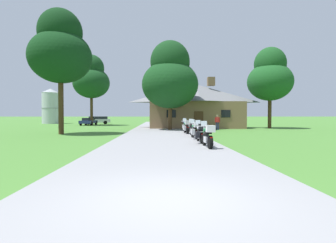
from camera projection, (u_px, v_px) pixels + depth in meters
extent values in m
plane|color=#42752D|center=(161.00, 133.00, 25.24)|extent=(500.00, 500.00, 0.00)
cube|color=gray|center=(161.00, 134.00, 23.24)|extent=(6.40, 80.00, 0.06)
cylinder|color=black|center=(204.00, 139.00, 14.18)|extent=(0.13, 0.64, 0.64)
cylinder|color=black|center=(210.00, 142.00, 12.74)|extent=(0.17, 0.64, 0.64)
cube|color=silver|center=(207.00, 140.00, 13.44)|extent=(0.28, 0.57, 0.30)
ellipsoid|color=#195B33|center=(206.00, 130.00, 13.68)|extent=(0.32, 0.53, 0.26)
cube|color=black|center=(208.00, 133.00, 13.23)|extent=(0.30, 0.53, 0.10)
cylinder|color=silver|center=(204.00, 126.00, 14.12)|extent=(0.66, 0.05, 0.03)
cylinder|color=silver|center=(204.00, 133.00, 14.17)|extent=(0.07, 0.24, 0.73)
cube|color=#B2BCC6|center=(204.00, 123.00, 14.21)|extent=(0.32, 0.12, 0.27)
sphere|color=silver|center=(204.00, 129.00, 14.12)|extent=(0.11, 0.11, 0.11)
cube|color=silver|center=(210.00, 129.00, 12.67)|extent=(0.41, 0.37, 0.32)
cube|color=red|center=(211.00, 138.00, 12.51)|extent=(0.14, 0.03, 0.06)
cylinder|color=silver|center=(212.00, 144.00, 13.07)|extent=(0.09, 0.55, 0.07)
cylinder|color=black|center=(198.00, 136.00, 16.54)|extent=(0.12, 0.64, 0.64)
cylinder|color=black|center=(202.00, 138.00, 15.11)|extent=(0.16, 0.64, 0.64)
cube|color=silver|center=(200.00, 136.00, 15.80)|extent=(0.27, 0.56, 0.30)
ellipsoid|color=#B2B5BC|center=(199.00, 128.00, 16.05)|extent=(0.31, 0.52, 0.26)
cube|color=black|center=(201.00, 130.00, 15.59)|extent=(0.29, 0.52, 0.10)
cylinder|color=silver|center=(198.00, 125.00, 16.49)|extent=(0.66, 0.04, 0.03)
cylinder|color=silver|center=(198.00, 130.00, 16.53)|extent=(0.06, 0.24, 0.73)
cube|color=#B2BCC6|center=(198.00, 122.00, 16.58)|extent=(0.32, 0.11, 0.27)
sphere|color=silver|center=(198.00, 127.00, 16.49)|extent=(0.11, 0.11, 0.11)
cube|color=black|center=(202.00, 127.00, 15.04)|extent=(0.40, 0.37, 0.32)
cube|color=red|center=(203.00, 134.00, 14.88)|extent=(0.14, 0.03, 0.06)
cylinder|color=silver|center=(204.00, 139.00, 15.43)|extent=(0.08, 0.55, 0.07)
cube|color=black|center=(197.00, 135.00, 15.14)|extent=(0.21, 0.40, 0.36)
cube|color=black|center=(207.00, 135.00, 15.16)|extent=(0.21, 0.40, 0.36)
cylinder|color=black|center=(193.00, 133.00, 19.23)|extent=(0.16, 0.65, 0.64)
cylinder|color=black|center=(197.00, 134.00, 17.79)|extent=(0.20, 0.65, 0.64)
cube|color=silver|center=(195.00, 133.00, 18.49)|extent=(0.30, 0.58, 0.30)
ellipsoid|color=#195B33|center=(194.00, 126.00, 18.74)|extent=(0.34, 0.54, 0.26)
cube|color=black|center=(195.00, 128.00, 18.28)|extent=(0.32, 0.54, 0.10)
cylinder|color=silver|center=(193.00, 123.00, 19.17)|extent=(0.66, 0.08, 0.03)
cylinder|color=silver|center=(193.00, 128.00, 19.22)|extent=(0.08, 0.24, 0.73)
cube|color=#B2BCC6|center=(192.00, 121.00, 19.26)|extent=(0.33, 0.13, 0.27)
sphere|color=silver|center=(193.00, 125.00, 19.17)|extent=(0.11, 0.11, 0.11)
cube|color=#B7B7BC|center=(197.00, 125.00, 17.73)|extent=(0.43, 0.39, 0.32)
cube|color=red|center=(198.00, 131.00, 17.57)|extent=(0.14, 0.04, 0.06)
cylinder|color=silver|center=(198.00, 136.00, 18.13)|extent=(0.11, 0.55, 0.07)
cube|color=#B7B7BC|center=(193.00, 132.00, 17.81)|extent=(0.23, 0.41, 0.36)
cube|color=#B7B7BC|center=(201.00, 132.00, 17.87)|extent=(0.23, 0.41, 0.36)
cylinder|color=black|center=(191.00, 131.00, 21.73)|extent=(0.13, 0.64, 0.64)
cylinder|color=black|center=(193.00, 132.00, 20.29)|extent=(0.17, 0.64, 0.64)
cube|color=silver|center=(192.00, 131.00, 20.99)|extent=(0.28, 0.57, 0.30)
ellipsoid|color=orange|center=(192.00, 125.00, 21.24)|extent=(0.31, 0.53, 0.26)
cube|color=black|center=(192.00, 126.00, 20.78)|extent=(0.29, 0.53, 0.10)
cylinder|color=silver|center=(191.00, 122.00, 21.67)|extent=(0.66, 0.05, 0.03)
cylinder|color=silver|center=(191.00, 126.00, 21.72)|extent=(0.07, 0.24, 0.73)
cube|color=#B2BCC6|center=(191.00, 121.00, 21.77)|extent=(0.32, 0.12, 0.27)
sphere|color=silver|center=(191.00, 124.00, 21.68)|extent=(0.11, 0.11, 0.11)
cube|color=black|center=(193.00, 124.00, 20.22)|extent=(0.41, 0.37, 0.32)
cube|color=red|center=(193.00, 129.00, 20.06)|extent=(0.14, 0.03, 0.06)
cylinder|color=silver|center=(194.00, 133.00, 20.61)|extent=(0.08, 0.55, 0.07)
cylinder|color=black|center=(185.00, 129.00, 24.21)|extent=(0.16, 0.65, 0.64)
cylinder|color=black|center=(188.00, 130.00, 22.78)|extent=(0.20, 0.65, 0.64)
cube|color=silver|center=(186.00, 129.00, 23.47)|extent=(0.30, 0.58, 0.30)
ellipsoid|color=#195B33|center=(186.00, 124.00, 23.72)|extent=(0.34, 0.54, 0.26)
cube|color=black|center=(187.00, 125.00, 23.26)|extent=(0.32, 0.54, 0.10)
cylinder|color=silver|center=(185.00, 122.00, 24.15)|extent=(0.66, 0.08, 0.03)
cylinder|color=silver|center=(185.00, 125.00, 24.20)|extent=(0.08, 0.24, 0.73)
cube|color=#B2BCC6|center=(185.00, 120.00, 24.25)|extent=(0.33, 0.13, 0.27)
sphere|color=silver|center=(185.00, 123.00, 24.16)|extent=(0.11, 0.11, 0.11)
cube|color=#B7B7BC|center=(188.00, 123.00, 22.71)|extent=(0.43, 0.39, 0.32)
cube|color=red|center=(188.00, 128.00, 22.55)|extent=(0.14, 0.04, 0.06)
cylinder|color=silver|center=(189.00, 131.00, 23.11)|extent=(0.11, 0.55, 0.07)
cube|color=#B7B7BC|center=(185.00, 128.00, 22.79)|extent=(0.23, 0.41, 0.36)
cube|color=#B7B7BC|center=(191.00, 128.00, 22.85)|extent=(0.23, 0.41, 0.36)
cylinder|color=black|center=(184.00, 128.00, 26.95)|extent=(0.13, 0.64, 0.64)
cylinder|color=black|center=(186.00, 129.00, 25.51)|extent=(0.17, 0.64, 0.64)
cube|color=silver|center=(185.00, 128.00, 26.21)|extent=(0.28, 0.57, 0.30)
ellipsoid|color=#1E3899|center=(185.00, 123.00, 26.45)|extent=(0.32, 0.53, 0.26)
cube|color=black|center=(186.00, 124.00, 26.00)|extent=(0.30, 0.53, 0.10)
cylinder|color=silver|center=(184.00, 121.00, 26.89)|extent=(0.66, 0.05, 0.03)
cylinder|color=silver|center=(184.00, 124.00, 26.94)|extent=(0.07, 0.24, 0.73)
cube|color=#B2BCC6|center=(184.00, 119.00, 26.99)|extent=(0.32, 0.12, 0.27)
sphere|color=silver|center=(184.00, 122.00, 26.89)|extent=(0.11, 0.11, 0.11)
cube|color=#B7B7BC|center=(186.00, 122.00, 25.44)|extent=(0.41, 0.37, 0.32)
cube|color=red|center=(187.00, 126.00, 25.28)|extent=(0.14, 0.03, 0.06)
cylinder|color=silver|center=(187.00, 129.00, 25.84)|extent=(0.09, 0.55, 0.07)
cube|color=#B7B7BC|center=(184.00, 127.00, 25.54)|extent=(0.21, 0.41, 0.36)
cube|color=#B7B7BC|center=(189.00, 127.00, 25.57)|extent=(0.21, 0.41, 0.36)
cube|color=brown|center=(195.00, 115.00, 34.85)|extent=(11.57, 6.34, 3.31)
pyramid|color=slate|center=(195.00, 93.00, 34.78)|extent=(12.26, 6.72, 2.36)
cube|color=brown|center=(211.00, 81.00, 34.81)|extent=(0.90, 0.90, 1.10)
cube|color=#472D19|center=(199.00, 120.00, 31.67)|extent=(1.10, 0.08, 2.10)
cube|color=black|center=(171.00, 114.00, 31.54)|extent=(1.10, 0.06, 0.90)
cube|color=black|center=(226.00, 114.00, 31.76)|extent=(1.10, 0.06, 0.90)
cylinder|color=navy|center=(217.00, 126.00, 29.82)|extent=(0.14, 0.14, 0.86)
cylinder|color=navy|center=(218.00, 126.00, 29.79)|extent=(0.14, 0.14, 0.86)
cube|color=#A8231E|center=(217.00, 120.00, 29.79)|extent=(0.39, 0.28, 0.56)
cylinder|color=#A8231E|center=(215.00, 120.00, 29.82)|extent=(0.09, 0.09, 0.58)
cylinder|color=#A8231E|center=(219.00, 120.00, 29.76)|extent=(0.09, 0.09, 0.58)
sphere|color=tan|center=(217.00, 116.00, 29.78)|extent=(0.21, 0.21, 0.21)
cylinder|color=#B2AD99|center=(217.00, 115.00, 29.78)|extent=(0.22, 0.22, 0.05)
cylinder|color=#422D19|center=(92.00, 109.00, 42.41)|extent=(0.44, 0.44, 5.17)
ellipsoid|color=#143D19|center=(91.00, 83.00, 42.31)|extent=(5.71, 5.71, 4.85)
ellipsoid|color=#123716|center=(91.00, 68.00, 42.26)|extent=(4.00, 4.00, 4.28)
cylinder|color=#422D19|center=(61.00, 104.00, 23.14)|extent=(0.44, 0.44, 5.20)
ellipsoid|color=#0F3314|center=(60.00, 57.00, 23.04)|extent=(5.30, 5.30, 4.51)
ellipsoid|color=black|center=(60.00, 32.00, 22.99)|extent=(3.71, 3.71, 3.98)
cylinder|color=#422D19|center=(270.00, 111.00, 33.43)|extent=(0.44, 0.44, 4.28)
ellipsoid|color=#194C1E|center=(270.00, 82.00, 33.34)|extent=(5.53, 5.53, 4.70)
ellipsoid|color=#16441B|center=(270.00, 64.00, 33.29)|extent=(3.87, 3.87, 4.15)
cylinder|color=#422D19|center=(170.00, 115.00, 29.42)|extent=(0.44, 0.44, 3.31)
ellipsoid|color=#143D19|center=(170.00, 85.00, 29.34)|extent=(6.16, 6.16, 5.23)
ellipsoid|color=#123716|center=(170.00, 62.00, 29.28)|extent=(4.31, 4.31, 4.62)
cylinder|color=#B2B7BC|center=(51.00, 108.00, 51.29)|extent=(3.14, 3.14, 5.90)
cone|color=#999EA3|center=(50.00, 91.00, 51.20)|extent=(3.20, 3.20, 0.78)
cylinder|color=gray|center=(51.00, 108.00, 51.29)|extent=(3.23, 3.23, 0.15)
cube|color=silver|center=(97.00, 121.00, 47.95)|extent=(4.89, 2.81, 0.60)
cube|color=black|center=(98.00, 118.00, 47.98)|extent=(3.50, 2.29, 0.48)
cylinder|color=black|center=(89.00, 123.00, 46.77)|extent=(0.67, 0.36, 0.64)
cylinder|color=black|center=(89.00, 122.00, 48.41)|extent=(0.67, 0.36, 0.64)
cylinder|color=black|center=(105.00, 123.00, 47.50)|extent=(0.67, 0.36, 0.64)
cylinder|color=black|center=(105.00, 122.00, 49.13)|extent=(0.67, 0.36, 0.64)
cube|color=navy|center=(89.00, 122.00, 43.33)|extent=(2.01, 4.27, 0.46)
cube|color=black|center=(89.00, 119.00, 43.42)|extent=(1.70, 1.95, 0.42)
cylinder|color=black|center=(86.00, 123.00, 44.64)|extent=(0.25, 0.65, 0.64)
cylinder|color=black|center=(96.00, 123.00, 44.63)|extent=(0.25, 0.65, 0.64)
cylinder|color=black|center=(81.00, 124.00, 42.04)|extent=(0.25, 0.65, 0.64)
cylinder|color=black|center=(91.00, 124.00, 42.02)|extent=(0.25, 0.65, 0.64)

